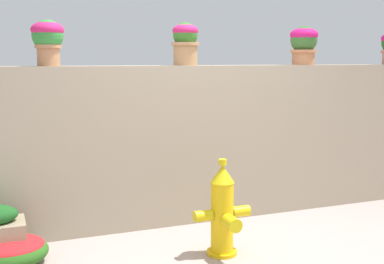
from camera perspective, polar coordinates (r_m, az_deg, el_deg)
name	(u,v)px	position (r m, az deg, el deg)	size (l,w,h in m)	color
ground_plane	(236,259)	(4.24, 5.00, -14.17)	(24.00, 24.00, 0.00)	#A4918B
stone_wall	(186,144)	(5.03, -0.65, -1.34)	(5.89, 0.36, 1.56)	tan
potted_plant_1	(48,38)	(4.63, -16.02, 10.23)	(0.29, 0.29, 0.40)	#AF764E
potted_plant_2	(185,41)	(4.97, -0.76, 10.28)	(0.27, 0.27, 0.41)	#AF7E52
potted_plant_3	(304,42)	(5.58, 12.54, 9.89)	(0.30, 0.30, 0.41)	#BB754D
fire_hydrant	(223,213)	(4.21, 3.50, -9.11)	(0.49, 0.39, 0.81)	yellow
flower_bush_left	(10,251)	(4.33, -19.91, -12.50)	(0.59, 0.53, 0.23)	#285C19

